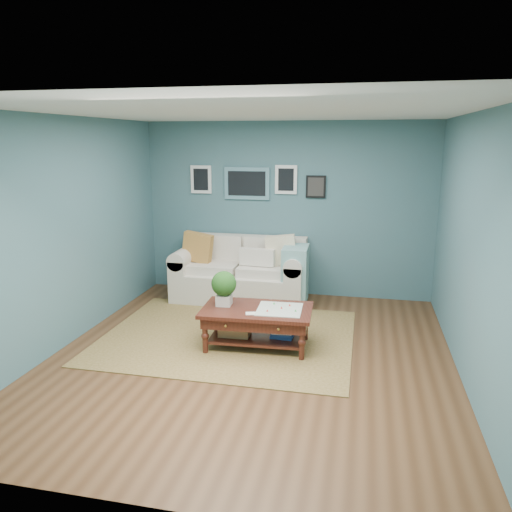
# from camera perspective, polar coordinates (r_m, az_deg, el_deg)

# --- Properties ---
(room_shell) EXTENTS (5.00, 5.02, 2.70)m
(room_shell) POSITION_cam_1_polar(r_m,az_deg,el_deg) (5.47, -0.54, 1.97)
(room_shell) COLOR brown
(room_shell) RESTS_ON ground
(area_rug) EXTENTS (3.08, 2.46, 0.01)m
(area_rug) POSITION_cam_1_polar(r_m,az_deg,el_deg) (6.37, -3.21, -9.15)
(area_rug) COLOR brown
(area_rug) RESTS_ON ground
(loveseat) EXTENTS (2.06, 0.93, 1.06)m
(loveseat) POSITION_cam_1_polar(r_m,az_deg,el_deg) (7.67, -1.12, -1.88)
(loveseat) COLOR silver
(loveseat) RESTS_ON ground
(coffee_table) EXTENTS (1.32, 0.81, 0.90)m
(coffee_table) POSITION_cam_1_polar(r_m,az_deg,el_deg) (5.95, -0.54, -6.70)
(coffee_table) COLOR black
(coffee_table) RESTS_ON ground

